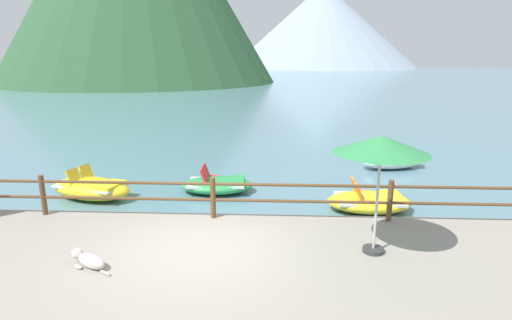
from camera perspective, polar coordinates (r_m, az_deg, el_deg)
ground_plane at (r=47.38m, az=1.11°, el=9.38°), size 200.00×200.00×0.00m
dock_railing at (r=9.35m, az=-6.02°, el=-4.68°), size 23.92×0.12×0.95m
beach_umbrella at (r=7.59m, az=17.02°, el=1.84°), size 1.70×1.70×2.24m
dog_resting at (r=7.97m, az=-22.26°, el=-12.74°), size 0.95×0.62×0.26m
pedal_boat_0 at (r=12.43m, az=-5.43°, el=-3.42°), size 2.23×1.41×0.81m
pedal_boat_1 at (r=12.74m, az=-21.90°, el=-3.63°), size 2.73×1.90×0.90m
pedal_boat_2 at (r=15.83m, az=18.42°, el=-0.06°), size 2.62×1.70×0.87m
pedal_boat_3 at (r=11.34m, az=15.50°, el=-5.57°), size 2.23×1.39×0.82m
distant_peak at (r=152.22m, az=9.24°, el=17.86°), size 65.21×65.21×28.26m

